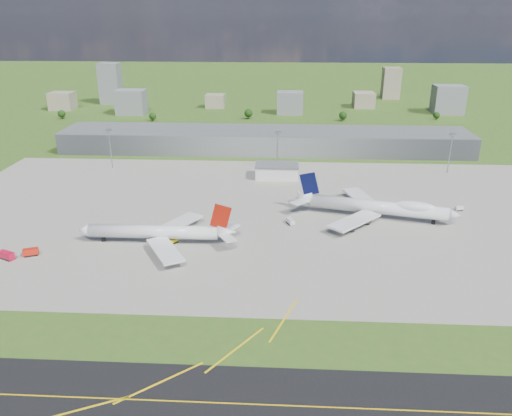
# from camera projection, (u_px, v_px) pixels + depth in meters

# --- Properties ---
(ground) EXTENTS (1400.00, 1400.00, 0.00)m
(ground) POSITION_uv_depth(u_px,v_px,m) (264.00, 156.00, 360.70)
(ground) COLOR #36581B
(ground) RESTS_ON ground
(apron) EXTENTS (360.00, 190.00, 0.08)m
(apron) POSITION_uv_depth(u_px,v_px,m) (275.00, 213.00, 258.09)
(apron) COLOR gray
(apron) RESTS_ON ground
(terminal) EXTENTS (300.00, 42.00, 15.00)m
(terminal) POSITION_uv_depth(u_px,v_px,m) (265.00, 141.00, 371.86)
(terminal) COLOR slate
(terminal) RESTS_ON ground
(ops_building) EXTENTS (26.00, 16.00, 8.00)m
(ops_building) POSITION_uv_depth(u_px,v_px,m) (277.00, 171.00, 312.32)
(ops_building) COLOR silver
(ops_building) RESTS_ON ground
(mast_west) EXTENTS (3.50, 2.00, 25.90)m
(mast_west) POSITION_uv_depth(u_px,v_px,m) (110.00, 142.00, 326.69)
(mast_west) COLOR gray
(mast_west) RESTS_ON ground
(mast_center) EXTENTS (3.50, 2.00, 25.90)m
(mast_center) POSITION_uv_depth(u_px,v_px,m) (277.00, 144.00, 321.19)
(mast_center) COLOR gray
(mast_center) RESTS_ON ground
(mast_east) EXTENTS (3.50, 2.00, 25.90)m
(mast_east) POSITION_uv_depth(u_px,v_px,m) (451.00, 146.00, 315.68)
(mast_east) COLOR gray
(mast_east) RESTS_ON ground
(airliner_red_twin) EXTENTS (71.45, 55.88, 19.66)m
(airliner_red_twin) POSITION_uv_depth(u_px,v_px,m) (159.00, 232.00, 223.34)
(airliner_red_twin) COLOR silver
(airliner_red_twin) RESTS_ON ground
(airliner_blue_quad) EXTENTS (80.61, 62.17, 21.30)m
(airliner_blue_quad) POSITION_uv_depth(u_px,v_px,m) (378.00, 207.00, 250.21)
(airliner_blue_quad) COLOR silver
(airliner_blue_quad) RESTS_ON ground
(fire_truck) EXTENTS (7.90, 5.62, 3.32)m
(fire_truck) POSITION_uv_depth(u_px,v_px,m) (7.00, 256.00, 210.04)
(fire_truck) COLOR red
(fire_truck) RESTS_ON ground
(crash_tender) EXTENTS (6.75, 4.82, 3.24)m
(crash_tender) POSITION_uv_depth(u_px,v_px,m) (31.00, 252.00, 213.04)
(crash_tender) COLOR red
(crash_tender) RESTS_ON ground
(tug_yellow) EXTENTS (4.31, 4.58, 1.96)m
(tug_yellow) POSITION_uv_depth(u_px,v_px,m) (174.00, 241.00, 224.96)
(tug_yellow) COLOR #D6D00C
(tug_yellow) RESTS_ON ground
(van_white_near) EXTENTS (4.57, 6.13, 2.82)m
(van_white_near) POSITION_uv_depth(u_px,v_px,m) (290.00, 222.00, 244.65)
(van_white_near) COLOR silver
(van_white_near) RESTS_ON ground
(van_white_far) EXTENTS (4.59, 2.85, 2.25)m
(van_white_far) POSITION_uv_depth(u_px,v_px,m) (459.00, 209.00, 261.36)
(van_white_far) COLOR silver
(van_white_far) RESTS_ON ground
(bldg_far_w) EXTENTS (24.00, 20.00, 18.00)m
(bldg_far_w) POSITION_uv_depth(u_px,v_px,m) (62.00, 101.00, 526.19)
(bldg_far_w) COLOR gray
(bldg_far_w) RESTS_ON ground
(bldg_w) EXTENTS (28.00, 22.00, 24.00)m
(bldg_w) POSITION_uv_depth(u_px,v_px,m) (131.00, 102.00, 502.51)
(bldg_w) COLOR slate
(bldg_w) RESTS_ON ground
(bldg_cw) EXTENTS (20.00, 18.00, 14.00)m
(bldg_cw) POSITION_uv_depth(u_px,v_px,m) (215.00, 101.00, 537.48)
(bldg_cw) COLOR gray
(bldg_cw) RESTS_ON ground
(bldg_c) EXTENTS (26.00, 20.00, 22.00)m
(bldg_c) POSITION_uv_depth(u_px,v_px,m) (290.00, 103.00, 504.15)
(bldg_c) COLOR slate
(bldg_c) RESTS_ON ground
(bldg_ce) EXTENTS (22.00, 24.00, 16.00)m
(bldg_ce) POSITION_uv_depth(u_px,v_px,m) (364.00, 100.00, 538.38)
(bldg_ce) COLOR gray
(bldg_ce) RESTS_ON ground
(bldg_e) EXTENTS (30.00, 22.00, 28.00)m
(bldg_e) POSITION_uv_depth(u_px,v_px,m) (448.00, 100.00, 504.32)
(bldg_e) COLOR slate
(bldg_e) RESTS_ON ground
(bldg_tall_w) EXTENTS (22.00, 20.00, 44.00)m
(bldg_tall_w) POSITION_uv_depth(u_px,v_px,m) (110.00, 83.00, 556.52)
(bldg_tall_w) COLOR slate
(bldg_tall_w) RESTS_ON ground
(bldg_tall_e) EXTENTS (20.00, 18.00, 36.00)m
(bldg_tall_e) POSITION_uv_depth(u_px,v_px,m) (391.00, 83.00, 588.38)
(bldg_tall_e) COLOR gray
(bldg_tall_e) RESTS_ON ground
(tree_far_w) EXTENTS (7.20, 7.20, 8.80)m
(tree_far_w) POSITION_uv_depth(u_px,v_px,m) (62.00, 114.00, 480.19)
(tree_far_w) COLOR #382314
(tree_far_w) RESTS_ON ground
(tree_w) EXTENTS (6.75, 6.75, 8.25)m
(tree_w) POSITION_uv_depth(u_px,v_px,m) (153.00, 116.00, 471.16)
(tree_w) COLOR #382314
(tree_w) RESTS_ON ground
(tree_c) EXTENTS (8.10, 8.10, 9.90)m
(tree_c) POSITION_uv_depth(u_px,v_px,m) (249.00, 113.00, 480.21)
(tree_c) COLOR #382314
(tree_c) RESTS_ON ground
(tree_e) EXTENTS (7.65, 7.65, 9.35)m
(tree_e) POSITION_uv_depth(u_px,v_px,m) (343.00, 115.00, 471.19)
(tree_e) COLOR #382314
(tree_e) RESTS_ON ground
(tree_far_e) EXTENTS (6.30, 6.30, 7.70)m
(tree_far_e) POSITION_uv_depth(u_px,v_px,m) (437.00, 115.00, 476.32)
(tree_far_e) COLOR #382314
(tree_far_e) RESTS_ON ground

